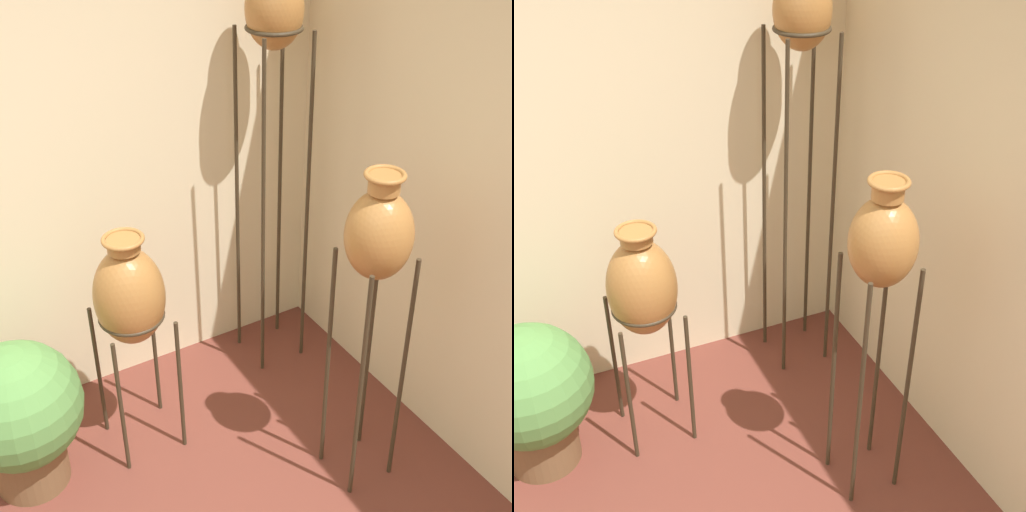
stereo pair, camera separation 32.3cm
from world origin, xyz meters
The scene contains 4 objects.
vase_stand_tall centered at (1.69, 1.81, 1.85)m, with size 0.28×0.28×2.20m.
vase_stand_medium centered at (1.58, 0.84, 1.26)m, with size 0.27×0.27×1.56m.
vase_stand_short centered at (0.78, 1.53, 0.86)m, with size 0.32×0.32×1.17m.
potted_plant centered at (0.22, 1.55, 0.42)m, with size 0.58×0.58×0.76m.
Camera 2 is at (0.24, -1.11, 2.69)m, focal length 50.00 mm.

